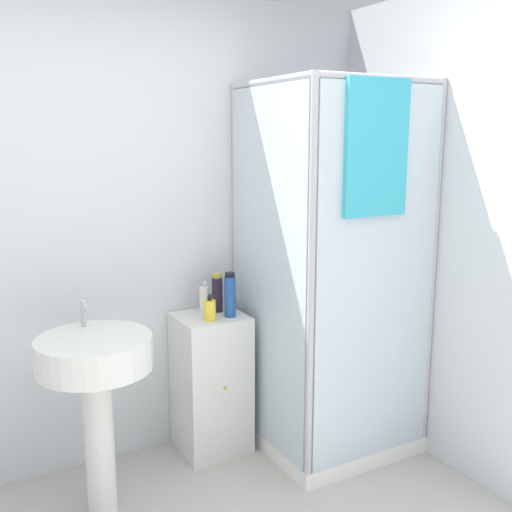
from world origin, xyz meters
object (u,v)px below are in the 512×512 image
Objects in this scene: sink at (96,375)px; shampoo_bottle_blue at (230,295)px; soap_dispenser at (210,310)px; lotion_bottle_white at (204,300)px; shampoo_bottle_tall_black at (217,293)px.

sink is 4.05× the size of shampoo_bottle_blue.
lotion_bottle_white is (0.03, 0.13, 0.02)m from soap_dispenser.
shampoo_bottle_blue is (0.02, -0.12, 0.01)m from shampoo_bottle_tall_black.
sink is 0.79m from lotion_bottle_white.
soap_dispenser is 0.14m from lotion_bottle_white.
sink is at bearing -154.21° from lotion_bottle_white.
sink is 4.57× the size of shampoo_bottle_tall_black.
sink is at bearing -162.97° from soap_dispenser.
sink is at bearing -156.74° from shampoo_bottle_tall_black.
lotion_bottle_white is at bearing 78.69° from soap_dispenser.
shampoo_bottle_tall_black is at bearing 23.26° from sink.
lotion_bottle_white is (-0.08, 0.00, -0.03)m from shampoo_bottle_tall_black.
sink reaches higher than lotion_bottle_white.
soap_dispenser is at bearing -101.31° from lotion_bottle_white.
shampoo_bottle_tall_black is 0.13m from shampoo_bottle_blue.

